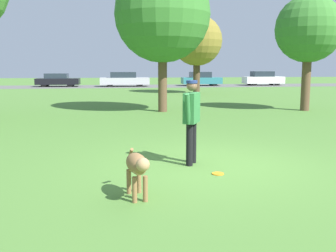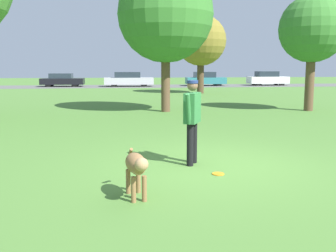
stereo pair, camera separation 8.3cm
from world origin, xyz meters
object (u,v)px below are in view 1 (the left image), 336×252
at_px(frisbee, 218,174).
at_px(parked_car_teal, 201,79).
at_px(person, 192,115).
at_px(tree_near_right, 309,30).
at_px(parked_car_black, 58,80).
at_px(dog, 137,166).
at_px(tree_far_right, 197,41).
at_px(parked_car_silver, 124,79).
at_px(parked_car_white, 263,79).
at_px(tree_mid_center, 162,15).

xyz_separation_m(frisbee, parked_car_teal, (7.05, 31.40, 0.65)).
distance_m(person, tree_near_right, 11.15).
distance_m(frisbee, parked_car_black, 32.32).
bearing_deg(dog, person, 139.38).
relative_size(frisbee, parked_car_black, 0.05).
height_order(dog, tree_far_right, tree_far_right).
bearing_deg(parked_car_black, tree_far_right, -42.91).
relative_size(tree_near_right, parked_car_silver, 1.05).
relative_size(dog, tree_far_right, 0.20).
distance_m(parked_car_silver, parked_car_white, 13.85).
height_order(tree_far_right, parked_car_teal, tree_far_right).
bearing_deg(parked_car_white, tree_near_right, -107.43).
xyz_separation_m(dog, frisbee, (1.49, 1.08, -0.47)).
xyz_separation_m(tree_far_right, parked_car_silver, (-4.71, 10.14, -2.98)).
bearing_deg(parked_car_silver, tree_near_right, -71.64).
relative_size(parked_car_black, parked_car_teal, 1.03).
bearing_deg(parked_car_black, parked_car_silver, -4.52).
xyz_separation_m(dog, parked_car_teal, (8.54, 32.48, 0.18)).
xyz_separation_m(parked_car_black, parked_car_teal, (13.72, -0.22, 0.04)).
bearing_deg(tree_near_right, tree_far_right, 100.97).
height_order(tree_mid_center, parked_car_white, tree_mid_center).
bearing_deg(frisbee, dog, -144.17).
bearing_deg(tree_near_right, dog, -127.44).
bearing_deg(person, parked_car_teal, 13.81).
height_order(dog, parked_car_teal, parked_car_teal).
xyz_separation_m(person, parked_car_white, (13.68, 30.46, -0.29)).
bearing_deg(parked_car_silver, frisbee, -88.53).
distance_m(tree_far_right, parked_car_black, 15.67).
bearing_deg(parked_car_white, frisbee, -113.10).
bearing_deg(tree_mid_center, person, -94.12).
relative_size(tree_far_right, parked_car_black, 1.36).
bearing_deg(parked_car_white, tree_mid_center, -121.23).
bearing_deg(tree_far_right, frisbee, -101.49).
relative_size(tree_far_right, parked_car_white, 1.38).
height_order(parked_car_teal, parked_car_white, parked_car_white).
xyz_separation_m(parked_car_silver, parked_car_white, (13.85, 0.32, 0.01)).
relative_size(dog, parked_car_white, 0.27).
relative_size(frisbee, tree_near_right, 0.04).
distance_m(tree_far_right, parked_car_white, 14.20).
height_order(person, parked_car_silver, person).
bearing_deg(tree_mid_center, parked_car_black, 107.79).
height_order(parked_car_black, parked_car_teal, parked_car_teal).
height_order(parked_car_silver, parked_car_teal, parked_car_silver).
bearing_deg(frisbee, parked_car_teal, 77.35).
relative_size(tree_mid_center, parked_car_black, 1.48).
distance_m(tree_mid_center, parked_car_black, 23.17).
bearing_deg(tree_near_right, parked_car_teal, 88.45).
height_order(person, parked_car_teal, person).
distance_m(tree_far_right, tree_mid_center, 11.66).
bearing_deg(dog, parked_car_black, -179.36).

